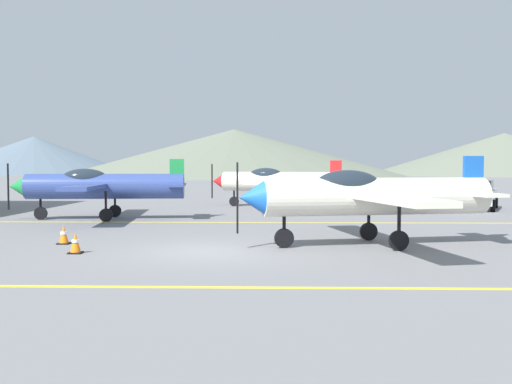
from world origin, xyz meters
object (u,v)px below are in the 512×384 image
Objects in this scene: airplane_far at (276,181)px; traffic_cone_side at (75,243)px; airplane_mid at (99,185)px; car_sedan at (477,194)px; airplane_near at (367,195)px; traffic_cone_front at (64,235)px.

airplane_far reaches higher than traffic_cone_side.
airplane_mid is 1.94× the size of car_sedan.
airplane_far is 1.93× the size of car_sedan.
airplane_near is 15.99m from airplane_far.
traffic_cone_side is at bearing -76.48° from airplane_mid.
airplane_near is at bearing -120.63° from car_sedan.
traffic_cone_side is at bearing -168.20° from airplane_near.
airplane_near reaches higher than traffic_cone_front.
traffic_cone_side is (1.00, -1.82, 0.00)m from traffic_cone_front.
traffic_cone_side is (-16.68, -15.99, -0.56)m from car_sedan.
car_sedan is 23.12m from traffic_cone_side.
traffic_cone_front is at bearing -80.40° from airplane_mid.
airplane_mid is 20.04m from car_sedan.
airplane_near is at bearing -80.71° from airplane_far.
airplane_far is at bearing 44.23° from airplane_mid.
traffic_cone_front is at bearing 179.37° from airplane_near.
airplane_mid reaches higher than car_sedan.
airplane_near is at bearing -37.12° from airplane_mid.
traffic_cone_front is (1.34, -7.90, -1.23)m from airplane_mid.
airplane_mid is at bearing 142.88° from airplane_near.
traffic_cone_front and traffic_cone_side have the same top height.
airplane_mid is 8.11m from traffic_cone_front.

